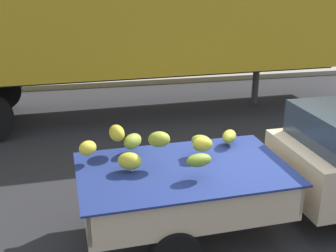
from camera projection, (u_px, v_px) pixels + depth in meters
The scene contains 4 objects.
ground at pixel (244, 218), 6.54m from camera, with size 220.00×220.00×0.00m, color #28282B.
curb_strip at pixel (152, 79), 14.26m from camera, with size 80.00×0.80×0.16m, color gray.
pickup_truck at pixel (312, 165), 6.28m from camera, with size 5.14×1.96×1.70m.
semi_trailer at pixel (135, 15), 10.37m from camera, with size 12.08×3.01×3.95m.
Camera 1 is at (-2.29, -5.25, 3.65)m, focal length 45.04 mm.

